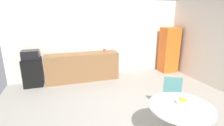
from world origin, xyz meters
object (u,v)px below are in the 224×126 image
(microwave, at_px, (30,55))
(fruit_bowl, at_px, (184,102))
(mini_fridge, at_px, (33,72))
(round_table, at_px, (180,114))
(mug_white, at_px, (104,50))
(locker_cabinet, at_px, (169,50))
(chair_teal, at_px, (173,92))

(microwave, relative_size, fruit_bowl, 1.96)
(mini_fridge, height_order, round_table, mini_fridge)
(mini_fridge, bearing_deg, mug_white, 1.66)
(round_table, height_order, mug_white, mug_white)
(microwave, xyz_separation_m, mug_white, (2.29, 0.07, -0.02))
(locker_cabinet, height_order, chair_teal, locker_cabinet)
(mini_fridge, height_order, chair_teal, mini_fridge)
(microwave, bearing_deg, round_table, -53.08)
(mini_fridge, bearing_deg, fruit_bowl, -52.17)
(chair_teal, relative_size, mug_white, 6.43)
(microwave, height_order, fruit_bowl, microwave)
(fruit_bowl, bearing_deg, microwave, 127.83)
(round_table, xyz_separation_m, fruit_bowl, (0.07, 0.03, 0.19))
(chair_teal, bearing_deg, mug_white, 105.65)
(microwave, xyz_separation_m, fruit_bowl, (2.65, -3.41, -0.20))
(round_table, bearing_deg, mini_fridge, 126.92)
(round_table, bearing_deg, chair_teal, 59.86)
(mini_fridge, relative_size, fruit_bowl, 3.43)
(locker_cabinet, bearing_deg, mini_fridge, 178.79)
(microwave, distance_m, fruit_bowl, 4.32)
(round_table, xyz_separation_m, mug_white, (-0.30, 3.50, 0.38))
(round_table, bearing_deg, microwave, 126.92)
(mini_fridge, distance_m, round_table, 4.30)
(mini_fridge, distance_m, fruit_bowl, 4.33)
(locker_cabinet, bearing_deg, fruit_bowl, -122.23)
(locker_cabinet, distance_m, chair_teal, 3.07)
(locker_cabinet, height_order, fruit_bowl, locker_cabinet)
(chair_teal, distance_m, fruit_bowl, 0.90)
(mini_fridge, height_order, locker_cabinet, locker_cabinet)
(chair_teal, bearing_deg, round_table, -120.14)
(microwave, xyz_separation_m, locker_cabinet, (4.73, -0.10, -0.14))
(locker_cabinet, relative_size, fruit_bowl, 6.80)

